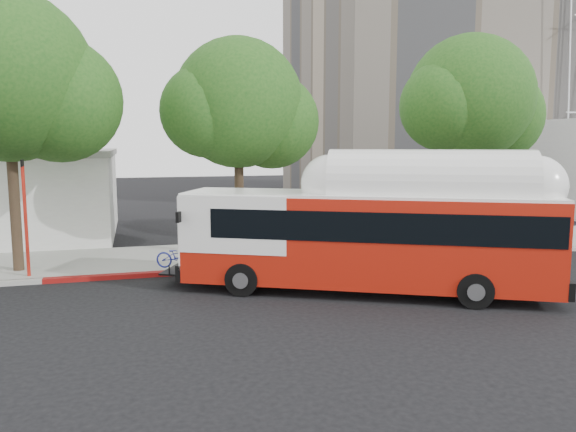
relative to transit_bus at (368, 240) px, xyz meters
name	(u,v)px	position (x,y,z in m)	size (l,w,h in m)	color
ground	(309,297)	(-1.88, 0.00, -1.65)	(120.00, 120.00, 0.00)	black
sidewalk	(262,253)	(-1.88, 6.50, -1.58)	(60.00, 5.00, 0.15)	gray
curb_strip	(277,267)	(-1.88, 3.90, -1.58)	(60.00, 0.30, 0.15)	gray
red_curb_segment	(195,272)	(-4.88, 3.90, -1.57)	(10.00, 0.32, 0.16)	maroon
street_tree_left	(22,84)	(-10.41, 5.56, 4.95)	(6.67, 5.80, 9.74)	#2D2116
street_tree_mid	(248,109)	(-2.47, 6.06, 4.25)	(5.75, 5.00, 8.62)	#2D2116
street_tree_right	(478,104)	(7.56, 5.86, 4.60)	(6.21, 5.40, 9.18)	#2D2116
transit_bus	(368,240)	(0.00, 0.00, 0.00)	(11.64, 7.16, 3.54)	#AB190B
signal_pole	(26,219)	(-10.38, 4.46, 0.43)	(0.12, 0.38, 4.06)	red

